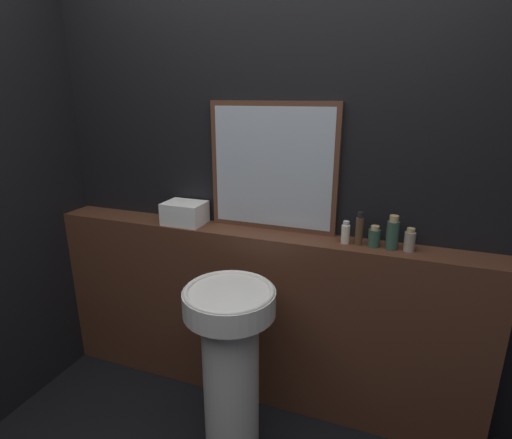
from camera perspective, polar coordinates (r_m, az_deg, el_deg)
wall_back at (r=2.08m, az=1.03°, el=6.59°), size 8.00×0.06×2.50m
vanity_counter at (r=2.25m, az=-0.20°, el=-13.53°), size 2.33×0.20×0.97m
pedestal_sink at (r=1.90m, az=-3.64°, el=-19.51°), size 0.40×0.40×0.86m
mirror at (r=2.01m, az=2.40°, el=7.40°), size 0.66×0.03×0.64m
towel_stack at (r=2.19m, az=-10.13°, el=0.93°), size 0.22×0.17×0.12m
shampoo_bottle at (r=1.92m, az=12.67°, el=-1.89°), size 0.04×0.04×0.11m
conditioner_bottle at (r=1.91m, az=14.55°, el=-1.43°), size 0.04×0.04×0.16m
lotion_bottle at (r=1.91m, az=16.53°, el=-2.42°), size 0.05×0.05×0.10m
body_wash_bottle at (r=1.90m, az=18.92°, el=-1.92°), size 0.05×0.05×0.16m
hand_soap_bottle at (r=1.91m, az=21.10°, el=-2.81°), size 0.05×0.05×0.11m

